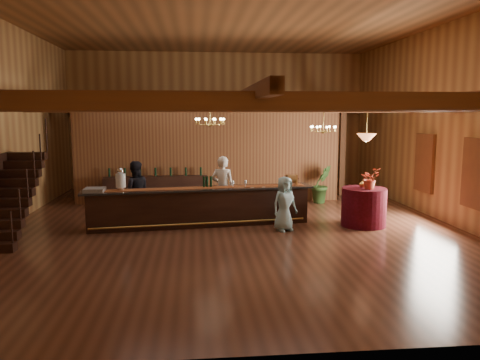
{
  "coord_description": "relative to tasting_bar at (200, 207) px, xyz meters",
  "views": [
    {
      "loc": [
        -0.97,
        -12.44,
        3.0
      ],
      "look_at": [
        0.27,
        0.31,
        1.2
      ],
      "focal_mm": 35.0,
      "sensor_mm": 36.0,
      "label": 1
    }
  ],
  "objects": [
    {
      "name": "round_table",
      "position": [
        4.41,
        -0.45,
        -0.01
      ],
      "size": [
        1.2,
        1.2,
        1.03
      ],
      "primitive_type": "cylinder",
      "color": "#4A0718",
      "rests_on": "floor"
    },
    {
      "name": "wall_right",
      "position": [
        6.84,
        -0.05,
        2.22
      ],
      "size": [
        0.1,
        14.0,
        5.5
      ],
      "primitive_type": "cube",
      "color": "#B18546",
      "rests_on": "floor"
    },
    {
      "name": "floor_plant",
      "position": [
        4.15,
        2.93,
        0.12
      ],
      "size": [
        0.85,
        0.75,
        1.29
      ],
      "primitive_type": "imported",
      "rotation": [
        0.0,
        0.0,
        0.29
      ],
      "color": "#2A4C1D",
      "rests_on": "floor"
    },
    {
      "name": "pendant_lamp",
      "position": [
        4.41,
        -0.45,
        1.88
      ],
      "size": [
        0.52,
        0.52,
        0.9
      ],
      "color": "gold",
      "rests_on": "beam_grid"
    },
    {
      "name": "chandelier_left",
      "position": [
        0.3,
        0.61,
        2.29
      ],
      "size": [
        0.8,
        0.8,
        0.54
      ],
      "color": "gold",
      "rests_on": "beam_grid"
    },
    {
      "name": "table_flowers",
      "position": [
        4.49,
        -0.59,
        0.79
      ],
      "size": [
        0.63,
        0.59,
        0.57
      ],
      "primitive_type": "imported",
      "rotation": [
        0.0,
        0.0,
        0.34
      ],
      "color": "#D24F32",
      "rests_on": "round_table"
    },
    {
      "name": "support_posts",
      "position": [
        0.84,
        -0.55,
        1.07
      ],
      "size": [
        9.2,
        10.2,
        3.2
      ],
      "color": "brown",
      "rests_on": "floor"
    },
    {
      "name": "glass_rack_tray",
      "position": [
        -2.7,
        -0.37,
        0.56
      ],
      "size": [
        0.5,
        0.5,
        0.1
      ],
      "primitive_type": "cube",
      "color": "gray",
      "rests_on": "tasting_bar"
    },
    {
      "name": "raffle_drum",
      "position": [
        2.56,
        0.26,
        0.68
      ],
      "size": [
        0.34,
        0.24,
        0.3
      ],
      "color": "brown",
      "rests_on": "tasting_bar"
    },
    {
      "name": "staircase",
      "position": [
        -4.61,
        -0.79,
        0.47
      ],
      "size": [
        1.0,
        2.8,
        2.0
      ],
      "color": "black",
      "rests_on": "floor"
    },
    {
      "name": "ceiling",
      "position": [
        0.84,
        -0.05,
        4.97
      ],
      "size": [
        14.0,
        14.0,
        0.0
      ],
      "primitive_type": "plane",
      "rotation": [
        3.14,
        0.0,
        0.0
      ],
      "color": "brown",
      "rests_on": "wall_back"
    },
    {
      "name": "beam_grid",
      "position": [
        0.84,
        0.46,
        2.72
      ],
      "size": [
        11.9,
        13.9,
        0.39
      ],
      "color": "brown",
      "rests_on": "wall_left"
    },
    {
      "name": "backbar_shelf",
      "position": [
        -1.45,
        3.18,
        -0.04
      ],
      "size": [
        3.46,
        1.12,
        0.96
      ],
      "primitive_type": "cube",
      "rotation": [
        0.0,
        0.0,
        0.17
      ],
      "color": "black",
      "rests_on": "floor"
    },
    {
      "name": "tasting_bar",
      "position": [
        0.0,
        0.0,
        0.0
      ],
      "size": [
        6.25,
        1.5,
        1.05
      ],
      "rotation": [
        0.0,
        0.0,
        0.12
      ],
      "color": "black",
      "rests_on": "floor"
    },
    {
      "name": "wall_front",
      "position": [
        0.84,
        -7.05,
        2.22
      ],
      "size": [
        12.0,
        0.1,
        5.5
      ],
      "primitive_type": "cube",
      "color": "#B18546",
      "rests_on": "floor"
    },
    {
      "name": "floor",
      "position": [
        0.84,
        -0.05,
        -0.53
      ],
      "size": [
        14.0,
        14.0,
        0.0
      ],
      "primitive_type": "plane",
      "color": "#583020",
      "rests_on": "ground"
    },
    {
      "name": "beverage_dispenser",
      "position": [
        -2.07,
        -0.19,
        0.8
      ],
      "size": [
        0.26,
        0.26,
        0.6
      ],
      "color": "silver",
      "rests_on": "tasting_bar"
    },
    {
      "name": "chandelier_right",
      "position": [
        3.82,
        1.64,
        2.05
      ],
      "size": [
        0.8,
        0.8,
        0.79
      ],
      "color": "gold",
      "rests_on": "beam_grid"
    },
    {
      "name": "window_right_back",
      "position": [
        6.79,
        0.95,
        1.02
      ],
      "size": [
        0.12,
        1.05,
        1.75
      ],
      "primitive_type": "cube",
      "color": "white",
      "rests_on": "wall_right"
    },
    {
      "name": "bar_bottle_2",
      "position": [
        0.3,
        0.16,
        0.66
      ],
      "size": [
        0.07,
        0.07,
        0.3
      ],
      "primitive_type": "cylinder",
      "color": "black",
      "rests_on": "tasting_bar"
    },
    {
      "name": "backroom_boxes",
      "position": [
        0.55,
        5.45,
        0.0
      ],
      "size": [
        4.1,
        0.6,
        1.1
      ],
      "color": "black",
      "rests_on": "floor"
    },
    {
      "name": "table_vase",
      "position": [
        4.41,
        -0.31,
        0.68
      ],
      "size": [
        0.2,
        0.2,
        0.34
      ],
      "primitive_type": "imported",
      "rotation": [
        0.0,
        0.0,
        0.23
      ],
      "color": "gold",
      "rests_on": "round_table"
    },
    {
      "name": "partition_wall",
      "position": [
        0.34,
        3.45,
        1.02
      ],
      "size": [
        9.0,
        0.18,
        3.1
      ],
      "primitive_type": "cube",
      "color": "brown",
      "rests_on": "floor"
    },
    {
      "name": "staff_second",
      "position": [
        -1.81,
        0.63,
        0.33
      ],
      "size": [
        0.94,
        0.79,
        1.72
      ],
      "primitive_type": "imported",
      "rotation": [
        0.0,
        0.0,
        3.33
      ],
      "color": "black",
      "rests_on": "floor"
    },
    {
      "name": "window_right_front",
      "position": [
        6.79,
        -1.65,
        1.02
      ],
      "size": [
        0.12,
        1.05,
        1.75
      ],
      "primitive_type": "cube",
      "color": "white",
      "rests_on": "wall_right"
    },
    {
      "name": "bar_bottle_1",
      "position": [
        0.19,
        0.14,
        0.66
      ],
      "size": [
        0.07,
        0.07,
        0.3
      ],
      "primitive_type": "cylinder",
      "color": "black",
      "rests_on": "tasting_bar"
    },
    {
      "name": "bartender",
      "position": [
        0.65,
        0.66,
        0.39
      ],
      "size": [
        0.77,
        0.63,
        1.84
      ],
      "primitive_type": "imported",
      "rotation": [
        0.0,
        0.0,
        2.83
      ],
      "color": "white",
      "rests_on": "floor"
    },
    {
      "name": "bar_bottle_0",
      "position": [
        0.11,
        0.13,
        0.66
      ],
      "size": [
        0.07,
        0.07,
        0.3
      ],
      "primitive_type": "cylinder",
      "color": "black",
      "rests_on": "tasting_bar"
    },
    {
      "name": "wall_back",
      "position": [
        0.84,
        6.95,
        2.22
      ],
      "size": [
        12.0,
        0.1,
        5.5
      ],
      "primitive_type": "cube",
      "color": "#B18546",
      "rests_on": "floor"
    },
    {
      "name": "guest",
      "position": [
        2.17,
        -0.77,
        0.19
      ],
      "size": [
        0.82,
        0.69,
        1.42
      ],
      "primitive_type": "imported",
      "rotation": [
        0.0,
        0.0,
        0.41
      ],
      "color": "#95C7D0",
      "rests_on": "floor"
    }
  ]
}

